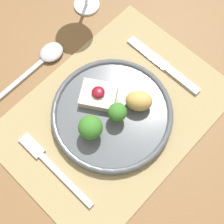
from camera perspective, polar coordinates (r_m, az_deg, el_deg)
name	(u,v)px	position (r m, az deg, el deg)	size (l,w,h in m)	color
ground_plane	(113,175)	(1.40, 0.17, -11.53)	(8.00, 8.00, 0.00)	#4C4742
dining_table	(114,128)	(0.74, 0.32, -2.88)	(1.14, 1.26, 0.77)	brown
placemat	(114,114)	(0.65, 0.36, -0.34)	(0.46, 0.33, 0.00)	#9E895B
dinner_plate	(112,113)	(0.64, -0.03, -0.14)	(0.25, 0.25, 0.07)	#4C5156
fork	(51,165)	(0.63, -11.15, -9.42)	(0.02, 0.20, 0.01)	#B2B2B7
knife	(168,69)	(0.70, 10.12, 7.83)	(0.02, 0.20, 0.01)	#B2B2B7
spoon	(46,57)	(0.72, -11.91, 9.88)	(0.18, 0.05, 0.02)	#B2B2B7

